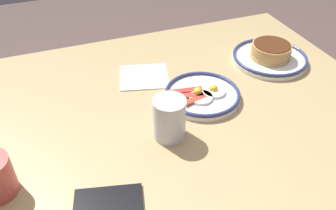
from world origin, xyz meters
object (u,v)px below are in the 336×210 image
object	(u,v)px
drinking_glass	(169,120)
plate_center_pancakes	(270,55)
plate_near_main	(202,95)
paper_napkin	(144,77)
cell_phone	(108,201)

from	to	relation	value
drinking_glass	plate_center_pancakes	bearing A→B (deg)	-153.53
drinking_glass	plate_near_main	bearing A→B (deg)	-142.07
plate_center_pancakes	paper_napkin	bearing A→B (deg)	-7.53
cell_phone	paper_napkin	distance (m)	0.48
plate_near_main	drinking_glass	bearing A→B (deg)	37.93
plate_near_main	plate_center_pancakes	distance (m)	0.32
plate_near_main	paper_napkin	distance (m)	0.21
drinking_glass	paper_napkin	bearing A→B (deg)	-94.36
plate_near_main	paper_napkin	size ratio (longest dim) A/B	1.47
plate_center_pancakes	paper_napkin	size ratio (longest dim) A/B	1.66
drinking_glass	cell_phone	world-z (taller)	drinking_glass
plate_center_pancakes	cell_phone	bearing A→B (deg)	30.06
plate_near_main	paper_napkin	bearing A→B (deg)	-53.03
cell_phone	paper_napkin	bearing A→B (deg)	-102.88
plate_near_main	paper_napkin	xyz separation A→B (m)	(0.12, -0.16, -0.01)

